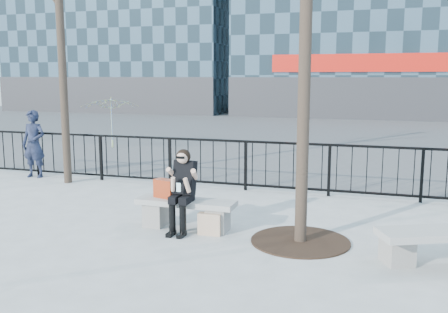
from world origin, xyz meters
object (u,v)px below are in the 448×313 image
(seated_woman, at_px, (182,191))
(standing_man, at_px, (34,144))
(bench_second, at_px, (446,244))
(bench_main, at_px, (186,211))

(seated_woman, relative_size, standing_man, 0.81)
(standing_man, bearing_deg, seated_woman, -32.90)
(bench_second, bearing_deg, standing_man, 134.73)
(bench_main, distance_m, standing_man, 5.88)
(bench_second, xyz_separation_m, standing_man, (-9.01, 3.38, 0.50))
(bench_main, height_order, standing_man, standing_man)
(bench_main, bearing_deg, bench_second, -8.48)
(seated_woman, height_order, standing_man, standing_man)
(seated_woman, bearing_deg, bench_second, -6.15)
(bench_main, distance_m, seated_woman, 0.40)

